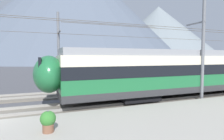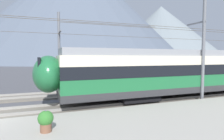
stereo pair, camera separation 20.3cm
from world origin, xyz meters
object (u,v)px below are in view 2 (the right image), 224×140
object	(u,v)px
train_near_platform	(219,70)
catenary_mast_mid	(202,49)
catenary_mast_far_side	(59,51)
potted_plant_platform_edge	(46,120)

from	to	relation	value
train_near_platform	catenary_mast_mid	world-z (taller)	catenary_mast_mid
catenary_mast_mid	catenary_mast_far_side	world-z (taller)	catenary_mast_far_side
catenary_mast_far_side	train_near_platform	bearing A→B (deg)	-25.99
catenary_mast_mid	potted_plant_platform_edge	size ratio (longest dim) A/B	45.61
train_near_platform	catenary_mast_far_side	xyz separation A→B (m)	(-12.94, 6.31, 1.68)
catenary_mast_mid	catenary_mast_far_side	size ratio (longest dim) A/B	1.00
train_near_platform	catenary_mast_far_side	distance (m)	14.49
catenary_mast_mid	catenary_mast_far_side	distance (m)	12.19
potted_plant_platform_edge	train_near_platform	bearing A→B (deg)	16.72
catenary_mast_far_side	potted_plant_platform_edge	world-z (taller)	catenary_mast_far_side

